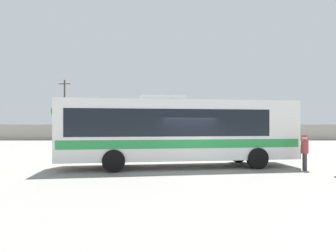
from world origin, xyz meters
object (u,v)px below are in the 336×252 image
Objects in this scene: attendant_by_bus_door at (306,150)px; roadside_tree_midright at (182,110)px; roadside_tree_left at (66,112)px; coach_bus_white_green at (178,129)px; roadside_tree_midleft at (104,111)px; utility_pole_near at (66,108)px; roadside_tree_right at (252,117)px; parked_car_second_silver at (122,136)px; parked_car_leftmost_dark_blue at (76,136)px.

roadside_tree_midright is (-4.31, 33.60, 3.74)m from attendant_by_bus_door.
attendant_by_bus_door is 39.99m from roadside_tree_left.
roadside_tree_midleft reaches higher than coach_bus_white_green.
coach_bus_white_green is at bearing -60.15° from utility_pole_near.
attendant_by_bus_door is (6.07, -1.08, -0.98)m from coach_bus_white_green.
roadside_tree_midright reaches higher than roadside_tree_right.
roadside_tree_midleft is (5.80, 0.85, -0.44)m from utility_pole_near.
parked_car_second_silver is at bearing -125.24° from roadside_tree_midright.
attendant_by_bus_door is at bearing -52.94° from utility_pole_near.
parked_car_second_silver is at bearing -155.94° from roadside_tree_right.
coach_bus_white_green is 2.86× the size of parked_car_second_silver.
utility_pole_near is 1.47× the size of roadside_tree_left.
utility_pole_near is at bearing -169.07° from roadside_tree_midright.
coach_bus_white_green is at bearing 169.93° from attendant_by_bus_door.
roadside_tree_midleft is at bearing -167.88° from roadside_tree_midright.
parked_car_second_silver is at bearing 107.05° from coach_bus_white_green.
roadside_tree_midleft is (-16.89, 30.90, 3.41)m from attendant_by_bus_door.
attendant_by_bus_door is 34.08m from roadside_tree_midright.
utility_pole_near is at bearing -171.67° from roadside_tree_midleft.
utility_pole_near is 18.72m from roadside_tree_midright.
attendant_by_bus_door is at bearing -50.13° from parked_car_leftmost_dark_blue.
parked_car_leftmost_dark_blue is 9.72m from roadside_tree_midleft.
roadside_tree_right reaches higher than coach_bus_white_green.
coach_bus_white_green is 1.84× the size of roadside_tree_midleft.
roadside_tree_right is (10.83, -3.09, -1.17)m from roadside_tree_midright.
attendant_by_bus_door is 0.18× the size of utility_pole_near.
roadside_tree_left reaches higher than parked_car_leftmost_dark_blue.
roadside_tree_left reaches higher than roadside_tree_right.
attendant_by_bus_door is at bearing -82.69° from roadside_tree_midright.
roadside_tree_right is (29.91, -1.74, -0.88)m from roadside_tree_left.
utility_pole_near is at bearing 127.06° from attendant_by_bus_door.
utility_pole_near is at bearing 118.24° from parked_car_leftmost_dark_blue.
roadside_tree_left is at bearing -175.96° from roadside_tree_midright.
parked_car_leftmost_dark_blue is (-18.36, 21.98, -0.16)m from attendant_by_bus_door.
roadside_tree_midright is (18.38, 3.55, -0.11)m from utility_pole_near.
roadside_tree_right is at bearing -15.92° from roadside_tree_midright.
roadside_tree_right is at bearing -3.33° from roadside_tree_left.
roadside_tree_midright reaches higher than parked_car_leftmost_dark_blue.
roadside_tree_midleft is 12.87m from roadside_tree_midright.
utility_pole_near is 1.83× the size of roadside_tree_right.
roadside_tree_midright reaches higher than roadside_tree_left.
attendant_by_bus_door reaches higher than parked_car_second_silver.
roadside_tree_right is (29.21, 0.46, -1.28)m from utility_pole_near.
parked_car_leftmost_dark_blue is at bearing -99.39° from roadside_tree_midleft.
utility_pole_near reaches higher than roadside_tree_midleft.
roadside_tree_left is 19.13m from roadside_tree_midright.
coach_bus_white_green is 31.81m from roadside_tree_midleft.
roadside_tree_midleft is at bearing 8.33° from utility_pole_near.
attendant_by_bus_door is 0.27× the size of roadside_tree_left.
roadside_tree_left is at bearing 116.11° from parked_car_leftmost_dark_blue.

